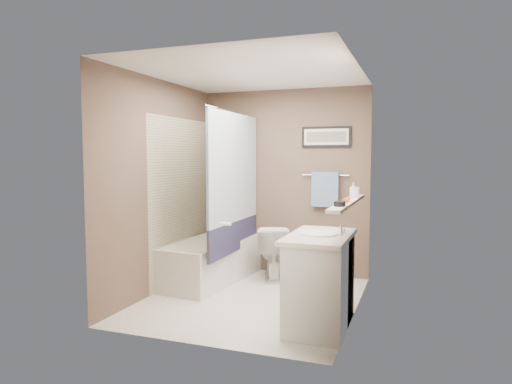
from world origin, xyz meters
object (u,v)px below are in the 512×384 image
(hair_brush_front, at_px, (346,200))
(bathtub, at_px, (209,261))
(toilet, at_px, (273,252))
(soap_bottle, at_px, (353,190))
(candle_bowl_far, at_px, (340,203))
(glass_jar, at_px, (355,192))
(candle_bowl_near, at_px, (339,204))
(vanity, at_px, (320,283))

(hair_brush_front, bearing_deg, bathtub, 156.27)
(bathtub, relative_size, toilet, 2.19)
(toilet, relative_size, soap_bottle, 4.33)
(bathtub, xyz_separation_m, soap_bottle, (1.79, -0.32, 0.94))
(bathtub, bearing_deg, hair_brush_front, -17.61)
(candle_bowl_far, distance_m, glass_jar, 0.97)
(bathtub, relative_size, candle_bowl_far, 16.67)
(candle_bowl_near, relative_size, soap_bottle, 0.57)
(candle_bowl_near, bearing_deg, candle_bowl_far, 90.00)
(candle_bowl_near, xyz_separation_m, hair_brush_front, (0.00, 0.40, 0.00))
(vanity, distance_m, hair_brush_front, 0.80)
(candle_bowl_far, bearing_deg, hair_brush_front, 90.00)
(bathtub, xyz_separation_m, glass_jar, (1.79, -0.15, 0.92))
(hair_brush_front, distance_m, soap_bottle, 0.47)
(vanity, height_order, hair_brush_front, hair_brush_front)
(glass_jar, bearing_deg, hair_brush_front, -90.00)
(toilet, xyz_separation_m, vanity, (0.89, -1.40, 0.06))
(bathtub, relative_size, hair_brush_front, 6.82)
(candle_bowl_near, distance_m, glass_jar, 1.03)
(candle_bowl_near, relative_size, hair_brush_front, 0.41)
(toilet, bearing_deg, bathtub, 9.84)
(bathtub, xyz_separation_m, toilet, (0.71, 0.37, 0.09))
(candle_bowl_far, bearing_deg, candle_bowl_near, -90.00)
(candle_bowl_near, distance_m, hair_brush_front, 0.40)
(candle_bowl_far, distance_m, soap_bottle, 0.81)
(vanity, relative_size, hair_brush_front, 4.09)
(toilet, distance_m, soap_bottle, 1.54)
(candle_bowl_far, bearing_deg, toilet, 125.74)
(bathtub, xyz_separation_m, vanity, (1.60, -1.03, 0.15))
(hair_brush_front, height_order, glass_jar, glass_jar)
(soap_bottle, bearing_deg, candle_bowl_near, -90.00)
(candle_bowl_near, xyz_separation_m, soap_bottle, (0.00, 0.87, 0.06))
(vanity, xyz_separation_m, soap_bottle, (0.19, 0.71, 0.79))
(glass_jar, bearing_deg, vanity, -101.85)
(hair_brush_front, bearing_deg, glass_jar, 90.00)
(candle_bowl_far, xyz_separation_m, soap_bottle, (0.00, 0.80, 0.06))
(vanity, distance_m, candle_bowl_far, 0.76)
(toilet, height_order, glass_jar, glass_jar)
(bathtub, xyz_separation_m, candle_bowl_near, (1.79, -1.19, 0.89))
(candle_bowl_near, bearing_deg, toilet, 124.60)
(candle_bowl_far, height_order, hair_brush_front, hair_brush_front)
(hair_brush_front, bearing_deg, vanity, -126.54)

